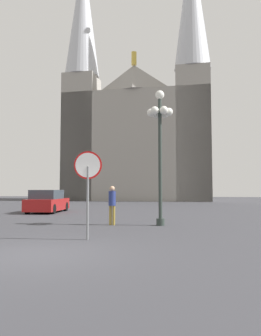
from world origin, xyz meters
TOP-DOWN VIEW (x-y plane):
  - ground_plane at (0.00, 0.00)m, footprint 120.00×120.00m
  - cathedral at (-2.66, 38.28)m, footprint 20.50×11.91m
  - stop_sign at (0.63, 2.41)m, footprint 0.89×0.17m
  - street_lamp at (2.63, 6.77)m, footprint 1.16×1.05m
  - parked_car_near_red at (-5.55, 13.52)m, footprint 2.26×4.53m
  - pedestrian_walking at (0.50, 6.59)m, footprint 0.32×0.32m

SIDE VIEW (x-z plane):
  - ground_plane at x=0.00m, z-range 0.00..0.00m
  - parked_car_near_red at x=-5.55m, z-range -0.05..1.48m
  - pedestrian_walking at x=0.50m, z-range 0.18..1.91m
  - stop_sign at x=0.63m, z-range 0.60..3.39m
  - street_lamp at x=2.63m, z-range 1.18..7.18m
  - cathedral at x=-2.66m, z-range -7.45..30.10m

